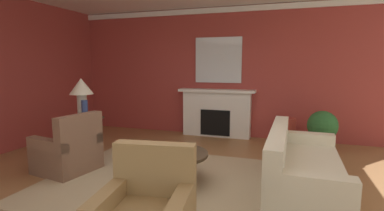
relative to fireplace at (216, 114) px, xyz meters
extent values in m
plane|color=olive|center=(0.11, -3.05, -0.53)|extent=(9.56, 9.56, 0.00)
cube|color=#9E3833|center=(0.11, 0.21, 0.98)|extent=(7.95, 0.12, 3.02)
cube|color=white|center=(0.11, 0.13, 2.41)|extent=(7.95, 0.08, 0.12)
cube|color=tan|center=(0.07, -2.91, -0.53)|extent=(3.70, 2.80, 0.01)
cube|color=white|center=(0.00, 0.01, 0.00)|extent=(1.60, 0.25, 1.07)
cube|color=black|center=(0.00, -0.01, -0.18)|extent=(0.70, 0.26, 0.60)
cube|color=white|center=(0.00, -0.02, 0.56)|extent=(1.80, 0.35, 0.06)
cube|color=silver|center=(0.00, 0.12, 1.27)|extent=(1.11, 0.04, 1.06)
cube|color=beige|center=(1.85, -2.71, -0.31)|extent=(0.95, 2.12, 0.45)
cube|color=beige|center=(1.50, -2.70, 0.12)|extent=(0.25, 2.10, 0.40)
cube|color=beige|center=(1.83, -3.66, -0.22)|extent=(0.90, 0.22, 0.62)
cube|color=beige|center=(1.87, -1.76, -0.22)|extent=(0.90, 0.22, 0.62)
cube|color=brown|center=(-1.74, -3.00, -0.31)|extent=(0.93, 0.93, 0.44)
cube|color=brown|center=(-1.42, -3.06, 0.16)|extent=(0.30, 0.82, 0.51)
cube|color=brown|center=(-1.68, -2.68, -0.23)|extent=(0.81, 0.28, 0.60)
cube|color=brown|center=(-1.79, -3.33, -0.23)|extent=(0.81, 0.28, 0.60)
cube|color=#9E7A4C|center=(0.39, -4.18, 0.16)|extent=(0.81, 0.27, 0.51)
cylinder|color=#3D2D1E|center=(0.07, -2.91, -0.10)|extent=(1.00, 1.00, 0.04)
cylinder|color=#3D2D1E|center=(0.07, -2.91, -0.33)|extent=(0.12, 0.12, 0.41)
cylinder|color=#3D2D1E|center=(0.07, -2.91, -0.52)|extent=(0.56, 0.56, 0.03)
cube|color=#3D2D1E|center=(-2.09, -2.14, 0.15)|extent=(0.56, 0.56, 0.04)
cube|color=#3D2D1E|center=(-2.09, -2.14, -0.20)|extent=(0.10, 0.10, 0.66)
cube|color=#3D2D1E|center=(-2.09, -2.14, -0.51)|extent=(0.45, 0.45, 0.04)
cylinder|color=beige|center=(-2.09, -2.14, 0.39)|extent=(0.18, 0.18, 0.45)
cone|color=beige|center=(-2.09, -2.14, 0.77)|extent=(0.44, 0.44, 0.30)
cylinder|color=navy|center=(-1.94, -2.26, 0.34)|extent=(0.12, 0.12, 0.36)
cylinder|color=#9E3328|center=(1.65, -0.30, -0.24)|extent=(0.27, 0.27, 0.58)
cube|color=navy|center=(0.24, -2.81, -0.06)|extent=(0.24, 0.18, 0.06)
cylinder|color=#A8754C|center=(2.25, -0.72, -0.38)|extent=(0.32, 0.32, 0.30)
sphere|color=#28602D|center=(2.25, -0.72, 0.02)|extent=(0.56, 0.56, 0.56)
camera|label=1|loc=(1.59, -6.65, 1.16)|focal=27.23mm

